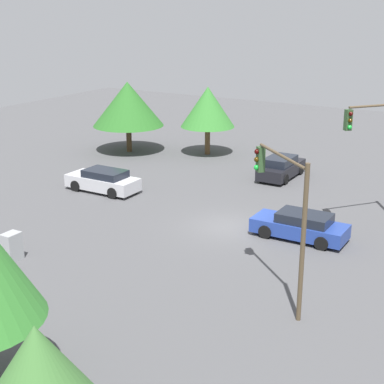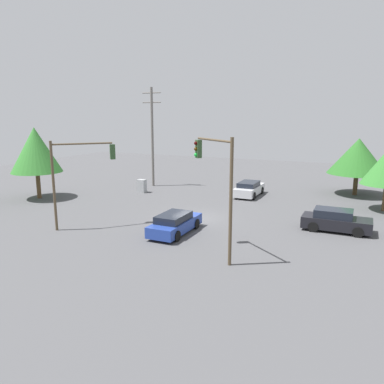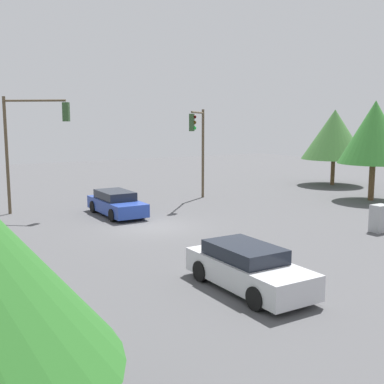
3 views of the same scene
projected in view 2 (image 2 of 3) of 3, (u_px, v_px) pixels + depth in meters
name	position (u px, v px, depth m)	size (l,w,h in m)	color
ground_plane	(193.00, 218.00, 28.72)	(80.00, 80.00, 0.00)	#4C4C4F
sedan_dark	(336.00, 221.00, 25.49)	(4.50, 1.97, 1.51)	black
sedan_blue	(175.00, 223.00, 25.02)	(1.96, 4.78, 1.38)	#233D93
sedan_silver	(249.00, 189.00, 36.61)	(1.99, 4.76, 1.43)	silver
traffic_signal_main	(217.00, 176.00, 20.14)	(3.14, 2.59, 6.72)	brown
traffic_signal_cross	(78.00, 168.00, 25.59)	(3.03, 3.31, 6.13)	brown
utility_pole_tall	(152.00, 135.00, 40.82)	(2.20, 0.28, 10.71)	slate
electrical_cabinet	(142.00, 186.00, 38.24)	(0.84, 0.62, 1.34)	#9EA0A3
tree_left	(36.00, 150.00, 34.85)	(4.66, 4.66, 6.70)	brown
tree_right	(358.00, 156.00, 36.46)	(5.62, 5.62, 5.59)	#4C3823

